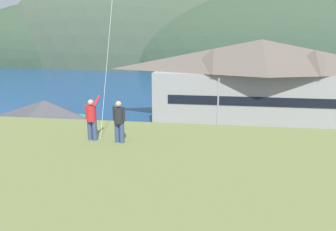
% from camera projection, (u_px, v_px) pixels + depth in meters
% --- Properties ---
extents(ground_plane, '(600.00, 600.00, 0.00)m').
position_uv_depth(ground_plane, '(136.00, 195.00, 23.87)').
color(ground_plane, '#66604C').
extents(parking_lot_pad, '(40.00, 20.00, 0.10)m').
position_uv_depth(parking_lot_pad, '(150.00, 168.00, 28.66)').
color(parking_lot_pad, slate).
rests_on(parking_lot_pad, ground).
extents(bay_water, '(360.00, 84.00, 0.03)m').
position_uv_depth(bay_water, '(193.00, 83.00, 81.52)').
color(bay_water, navy).
rests_on(bay_water, ground).
extents(far_hill_west_ridge, '(92.83, 55.68, 52.64)m').
position_uv_depth(far_hill_west_ridge, '(56.00, 63.00, 145.28)').
color(far_hill_west_ridge, '#334733').
rests_on(far_hill_west_ridge, ground).
extents(far_hill_east_peak, '(137.95, 64.10, 86.18)m').
position_uv_depth(far_hill_east_peak, '(149.00, 64.00, 139.52)').
color(far_hill_east_peak, '#42513D').
rests_on(far_hill_east_peak, ground).
extents(far_hill_center_saddle, '(128.98, 66.79, 57.76)m').
position_uv_depth(far_hill_center_saddle, '(268.00, 67.00, 124.41)').
color(far_hill_center_saddle, '#334733').
rests_on(far_hill_center_saddle, ground).
extents(harbor_lodge, '(28.92, 10.20, 11.18)m').
position_uv_depth(harbor_lodge, '(260.00, 80.00, 42.30)').
color(harbor_lodge, '#999E99').
rests_on(harbor_lodge, ground).
extents(storage_shed_near_lot, '(8.70, 6.85, 5.42)m').
position_uv_depth(storage_shed_near_lot, '(46.00, 126.00, 32.10)').
color(storage_shed_near_lot, '#338475').
rests_on(storage_shed_near_lot, ground).
extents(wharf_dock, '(3.20, 14.60, 0.70)m').
position_uv_depth(wharf_dock, '(189.00, 101.00, 57.48)').
color(wharf_dock, '#70604C').
rests_on(wharf_dock, ground).
extents(moored_boat_wharfside, '(2.40, 5.75, 2.16)m').
position_uv_depth(moored_boat_wharfside, '(170.00, 99.00, 56.60)').
color(moored_boat_wharfside, silver).
rests_on(moored_boat_wharfside, ground).
extents(moored_boat_outer_mooring, '(2.94, 7.04, 2.16)m').
position_uv_depth(moored_boat_outer_mooring, '(209.00, 99.00, 57.19)').
color(moored_boat_outer_mooring, silver).
rests_on(moored_boat_outer_mooring, ground).
extents(parked_car_back_row_left, '(4.20, 2.06, 1.82)m').
position_uv_depth(parked_car_back_row_left, '(214.00, 188.00, 22.74)').
color(parked_car_back_row_left, slate).
rests_on(parked_car_back_row_left, parking_lot_pad).
extents(parked_car_lone_by_shed, '(4.36, 2.38, 1.82)m').
position_uv_depth(parked_car_lone_by_shed, '(92.00, 172.00, 25.44)').
color(parked_car_lone_by_shed, silver).
rests_on(parked_car_lone_by_shed, parking_lot_pad).
extents(parked_car_corner_spot, '(4.34, 2.33, 1.82)m').
position_uv_depth(parked_car_corner_spot, '(128.00, 151.00, 30.01)').
color(parked_car_corner_spot, navy).
rests_on(parked_car_corner_spot, parking_lot_pad).
extents(parked_car_mid_row_near, '(4.34, 2.34, 1.82)m').
position_uv_depth(parked_car_mid_row_near, '(195.00, 158.00, 28.35)').
color(parked_car_mid_row_near, red).
rests_on(parked_car_mid_row_near, parking_lot_pad).
extents(parked_car_mid_row_far, '(4.30, 2.25, 1.82)m').
position_uv_depth(parked_car_mid_row_far, '(261.00, 155.00, 28.97)').
color(parked_car_mid_row_far, '#9EA3A8').
rests_on(parked_car_mid_row_far, parking_lot_pad).
extents(parked_car_front_row_red, '(4.27, 2.19, 1.82)m').
position_uv_depth(parked_car_front_row_red, '(332.00, 163.00, 27.13)').
color(parked_car_front_row_red, red).
rests_on(parked_car_front_row_red, parking_lot_pad).
extents(parked_car_back_row_right, '(4.35, 2.37, 1.82)m').
position_uv_depth(parked_car_back_row_right, '(10.00, 177.00, 24.46)').
color(parked_car_back_row_right, black).
rests_on(parked_car_back_row_right, parking_lot_pad).
extents(parked_car_front_row_silver, '(4.33, 2.32, 1.82)m').
position_uv_depth(parked_car_front_row_silver, '(294.00, 184.00, 23.35)').
color(parked_car_front_row_silver, '#9EA3A8').
rests_on(parked_car_front_row_silver, parking_lot_pad).
extents(parking_light_pole, '(0.24, 0.78, 7.41)m').
position_uv_depth(parking_light_pole, '(218.00, 110.00, 32.15)').
color(parking_light_pole, '#ADADB2').
rests_on(parking_light_pole, parking_lot_pad).
extents(person_kite_flyer, '(0.56, 0.64, 1.86)m').
position_uv_depth(person_kite_flyer, '(92.00, 118.00, 13.37)').
color(person_kite_flyer, '#384770').
rests_on(person_kite_flyer, grassy_hill_foreground).
extents(person_companion, '(0.54, 0.40, 1.74)m').
position_uv_depth(person_companion, '(119.00, 120.00, 13.05)').
color(person_companion, '#384770').
rests_on(person_companion, grassy_hill_foreground).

